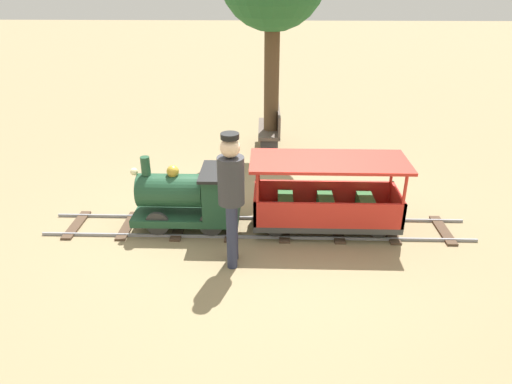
# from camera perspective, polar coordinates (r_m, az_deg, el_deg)

# --- Properties ---
(ground_plane) EXTENTS (60.00, 60.00, 0.00)m
(ground_plane) POSITION_cam_1_polar(r_m,az_deg,el_deg) (6.31, 1.31, -4.53)
(ground_plane) COLOR #8C7A56
(track) EXTENTS (0.76, 5.70, 0.04)m
(track) POSITION_cam_1_polar(r_m,az_deg,el_deg) (6.30, 0.23, -4.39)
(track) COLOR gray
(track) RESTS_ON ground_plane
(locomotive) EXTENTS (0.72, 1.45, 0.98)m
(locomotive) POSITION_cam_1_polar(r_m,az_deg,el_deg) (6.16, -7.72, -0.47)
(locomotive) COLOR #1E472D
(locomotive) RESTS_ON ground_plane
(passenger_car) EXTENTS (0.82, 2.00, 0.97)m
(passenger_car) POSITION_cam_1_polar(r_m,az_deg,el_deg) (6.15, 8.64, -1.17)
(passenger_car) COLOR #3F3F3F
(passenger_car) RESTS_ON ground_plane
(conductor_person) EXTENTS (0.30, 0.30, 1.62)m
(conductor_person) POSITION_cam_1_polar(r_m,az_deg,el_deg) (5.16, -3.07, 0.20)
(conductor_person) COLOR #282D47
(conductor_person) RESTS_ON ground_plane
(park_bench) EXTENTS (1.31, 0.42, 0.82)m
(park_bench) POSITION_cam_1_polar(r_m,az_deg,el_deg) (9.01, 1.93, 7.76)
(park_bench) COLOR brown
(park_bench) RESTS_ON ground_plane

